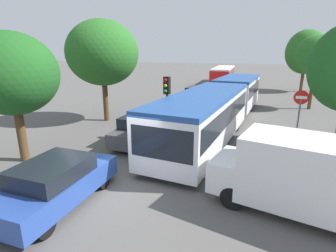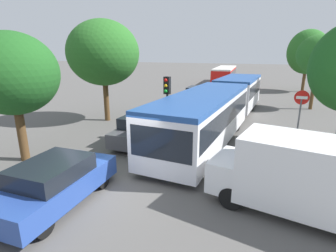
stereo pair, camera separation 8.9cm
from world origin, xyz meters
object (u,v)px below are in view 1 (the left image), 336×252
object	(u,v)px
city_bus_rear	(223,74)
queued_car_graphite	(143,129)
articulated_bus	(221,102)
tree_right_mid	(317,55)
tree_left_mid	(103,53)
white_van	(307,175)
queued_car_silver	(197,94)
tree_right_far	(306,52)
no_entry_sign	(300,109)
queued_car_blue	(56,183)
traffic_light	(167,94)
tree_left_near	(12,74)
queued_car_green	(176,106)

from	to	relation	value
city_bus_rear	queued_car_graphite	xyz separation A→B (m)	(0.22, -27.82, -0.63)
articulated_bus	tree_right_mid	distance (m)	10.25
articulated_bus	tree_left_mid	distance (m)	8.36
city_bus_rear	white_van	xyz separation A→B (m)	(7.38, -31.85, -0.15)
queued_car_silver	white_van	xyz separation A→B (m)	(7.34, -16.02, 0.48)
articulated_bus	city_bus_rear	world-z (taller)	articulated_bus
white_van	tree_right_mid	xyz separation A→B (m)	(2.22, 16.49, 3.16)
tree_left_mid	tree_right_far	xyz separation A→B (m)	(14.20, 19.88, 0.03)
queued_car_graphite	white_van	size ratio (longest dim) A/B	0.83
queued_car_graphite	articulated_bus	bearing A→B (deg)	-35.52
tree_right_mid	no_entry_sign	bearing A→B (deg)	-100.61
no_entry_sign	tree_left_mid	bearing A→B (deg)	-94.24
city_bus_rear	no_entry_sign	distance (m)	26.53
articulated_bus	tree_right_mid	size ratio (longest dim) A/B	3.01
queued_car_graphite	no_entry_sign	xyz separation A→B (m)	(7.50, 2.44, 1.11)
queued_car_blue	queued_car_graphite	distance (m)	6.21
articulated_bus	no_entry_sign	distance (m)	4.84
queued_car_blue	tree_right_far	world-z (taller)	tree_right_far
articulated_bus	traffic_light	world-z (taller)	traffic_light
queued_car_graphite	tree_left_near	distance (m)	6.29
articulated_bus	white_van	bearing A→B (deg)	27.91
city_bus_rear	tree_right_mid	size ratio (longest dim) A/B	1.90
queued_car_blue	tree_right_mid	distance (m)	21.19
city_bus_rear	tree_left_mid	distance (m)	25.04
city_bus_rear	queued_car_graphite	world-z (taller)	city_bus_rear
white_van	tree_left_mid	xyz separation A→B (m)	(-11.56, 7.36, 3.30)
articulated_bus	queued_car_silver	bearing A→B (deg)	-150.53
traffic_light	tree_right_mid	bearing A→B (deg)	151.73
articulated_bus	queued_car_silver	xyz separation A→B (m)	(-3.45, 7.23, -0.77)
tree_left_near	city_bus_rear	bearing A→B (deg)	83.42
queued_car_graphite	tree_left_near	world-z (taller)	tree_left_near
no_entry_sign	queued_car_graphite	bearing A→B (deg)	-71.97
city_bus_rear	tree_left_near	bearing A→B (deg)	170.28
traffic_light	queued_car_graphite	bearing A→B (deg)	-39.02
queued_car_blue	queued_car_graphite	xyz separation A→B (m)	(-0.02, 6.21, 0.02)
queued_car_graphite	city_bus_rear	bearing A→B (deg)	-0.57
white_van	tree_right_far	world-z (taller)	tree_right_far
tree_left_near	tree_left_mid	xyz separation A→B (m)	(-0.51, 7.26, 0.78)
tree_right_mid	queued_car_blue	bearing A→B (deg)	-116.62
white_van	tree_right_far	bearing A→B (deg)	-84.57
queued_car_silver	no_entry_sign	size ratio (longest dim) A/B	1.54
tree_left_near	tree_right_mid	world-z (taller)	tree_right_mid
queued_car_blue	queued_car_silver	bearing A→B (deg)	-0.38
queued_car_green	white_van	world-z (taller)	white_van
queued_car_green	no_entry_sign	bearing A→B (deg)	-117.99
city_bus_rear	articulated_bus	bearing A→B (deg)	-174.55
no_entry_sign	tree_right_mid	size ratio (longest dim) A/B	0.47
queued_car_silver	queued_car_green	bearing A→B (deg)	176.96
tree_left_near	no_entry_sign	bearing A→B (deg)	29.24
queued_car_silver	tree_left_near	bearing A→B (deg)	165.87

